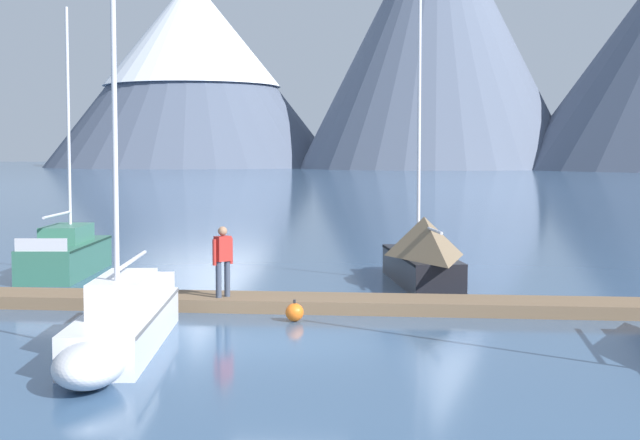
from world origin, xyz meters
TOP-DOWN VIEW (x-y plane):
  - ground_plane at (0.00, 0.00)m, footprint 700.00×700.00m
  - mountain_west_summit at (-60.19, 222.59)m, footprint 74.68×74.68m
  - mountain_central_massif at (1.96, 210.12)m, footprint 64.90×64.90m
  - dock at (0.00, 4.00)m, footprint 22.18×2.10m
  - sailboat_nearest_berth at (-8.33, 9.96)m, footprint 2.26×6.52m
  - sailboat_second_berth at (-2.83, -1.40)m, footprint 2.29×7.17m
  - sailboat_mid_dock_port at (2.55, 8.75)m, footprint 2.65×6.51m
  - person_on_dock at (-2.04, 3.70)m, footprint 0.41×0.48m
  - mooring_buoy_channel_marker at (-0.10, 2.31)m, footprint 0.41×0.41m

SIDE VIEW (x-z plane):
  - ground_plane at x=0.00m, z-range 0.00..0.00m
  - dock at x=0.00m, z-range -0.01..0.29m
  - mooring_buoy_channel_marker at x=-0.10m, z-range -0.04..0.45m
  - sailboat_second_berth at x=-2.83m, z-range -3.52..4.60m
  - sailboat_nearest_berth at x=-8.33m, z-range -3.47..4.72m
  - sailboat_mid_dock_port at x=2.55m, z-range -3.30..5.18m
  - person_on_dock at x=-2.04m, z-range 0.42..2.11m
  - mountain_west_summit at x=-60.19m, z-range 1.76..50.00m
  - mountain_central_massif at x=1.96m, z-range 1.02..65.49m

